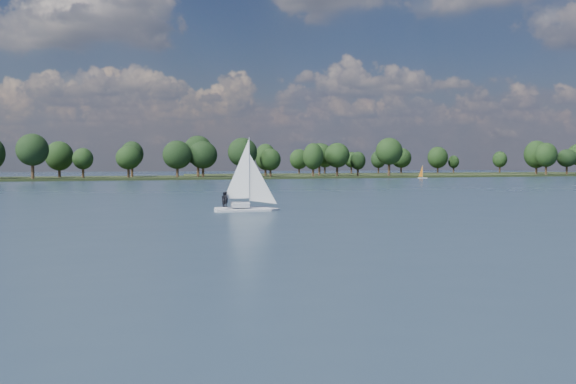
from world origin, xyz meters
The scene contains 6 objects.
ground centered at (0.00, 100.00, 0.00)m, with size 700.00×700.00×0.00m, color #233342.
far_shore centered at (0.00, 212.00, 0.00)m, with size 660.00×40.00×1.50m, color black.
far_shore_back centered at (160.00, 260.00, 0.00)m, with size 220.00×30.00×1.40m, color black.
sailboat centered at (2.96, 52.93, 2.28)m, with size 6.35×2.37×8.16m.
dinghy_orange centered at (116.53, 184.86, 1.20)m, with size 3.30×1.60×5.08m.
treeline centered at (-13.06, 208.16, 8.20)m, with size 562.46×74.33×18.56m.
Camera 1 is at (-18.68, -10.73, 4.92)m, focal length 40.00 mm.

